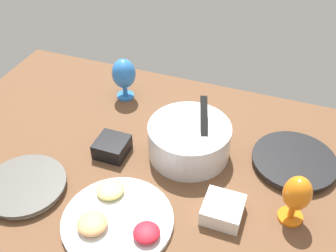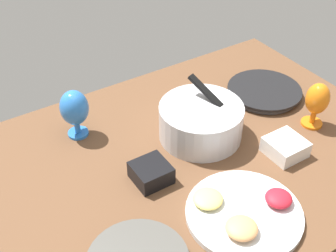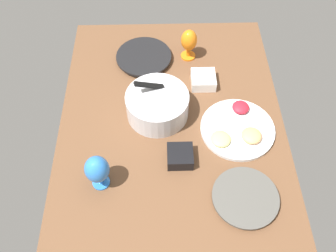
% 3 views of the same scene
% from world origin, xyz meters
% --- Properties ---
extents(ground_plane, '(1.60, 1.04, 0.04)m').
position_xyz_m(ground_plane, '(0.00, 0.00, -0.02)').
color(ground_plane, brown).
extents(dinner_plate_right, '(0.29, 0.29, 0.03)m').
position_xyz_m(dinner_plate_right, '(0.51, 0.13, 0.02)').
color(dinner_plate_right, '#4C4C51').
rests_on(dinner_plate_right, ground_plane).
extents(mixing_bowl, '(0.29, 0.29, 0.19)m').
position_xyz_m(mixing_bowl, '(0.15, 0.06, 0.07)').
color(mixing_bowl, silver).
rests_on(mixing_bowl, ground_plane).
extents(fruit_platter, '(0.34, 0.34, 0.05)m').
position_xyz_m(fruit_platter, '(0.04, -0.30, 0.02)').
color(fruit_platter, silver).
rests_on(fruit_platter, ground_plane).
extents(hurricane_glass_orange, '(0.08, 0.08, 0.17)m').
position_xyz_m(hurricane_glass_orange, '(0.53, -0.10, 0.10)').
color(hurricane_glass_orange, orange).
rests_on(hurricane_glass_orange, ground_plane).
extents(hurricane_glass_blue, '(0.10, 0.10, 0.18)m').
position_xyz_m(hurricane_glass_blue, '(-0.21, 0.30, 0.11)').
color(hurricane_glass_blue, blue).
rests_on(hurricane_glass_blue, ground_plane).
extents(square_bowl_white, '(0.12, 0.12, 0.06)m').
position_xyz_m(square_bowl_white, '(0.33, -0.16, 0.03)').
color(square_bowl_white, white).
rests_on(square_bowl_white, ground_plane).
extents(square_bowl_black, '(0.11, 0.11, 0.06)m').
position_xyz_m(square_bowl_black, '(-0.11, -0.03, 0.03)').
color(square_bowl_black, black).
rests_on(square_bowl_black, ground_plane).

